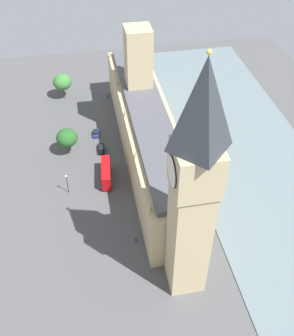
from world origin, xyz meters
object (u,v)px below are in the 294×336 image
(car_blue_midblock, at_px, (96,133))
(clock_tower, at_px, (194,190))
(pedestrian_corner, at_px, (136,239))
(plane_tree_kerbside, at_px, (62,82))
(parliament_building, at_px, (146,130))
(plane_tree_far_end, at_px, (67,138))
(car_black_by_river_gate, at_px, (101,149))
(street_lamp_near_tower, at_px, (67,181))
(pedestrian_trailing, at_px, (107,96))
(double_decker_bus_under_trees, at_px, (106,173))

(car_blue_midblock, bearing_deg, clock_tower, -69.56)
(clock_tower, xyz_separation_m, pedestrian_corner, (8.99, -12.51, -28.25))
(car_blue_midblock, bearing_deg, pedestrian_corner, -76.69)
(clock_tower, height_order, pedestrian_corner, clock_tower)
(plane_tree_kerbside, bearing_deg, car_blue_midblock, 110.52)
(parliament_building, bearing_deg, pedestrian_corner, 74.89)
(plane_tree_kerbside, bearing_deg, parliament_building, 122.57)
(car_blue_midblock, xyz_separation_m, plane_tree_kerbside, (9.28, -24.78, 5.61))
(pedestrian_corner, bearing_deg, plane_tree_kerbside, 136.24)
(parliament_building, distance_m, plane_tree_far_end, 24.18)
(car_black_by_river_gate, xyz_separation_m, street_lamp_near_tower, (10.84, 16.36, 3.61))
(car_black_by_river_gate, distance_m, pedestrian_corner, 36.90)
(parliament_building, bearing_deg, pedestrian_trailing, -76.34)
(double_decker_bus_under_trees, bearing_deg, clock_tower, 116.10)
(clock_tower, height_order, plane_tree_kerbside, clock_tower)
(double_decker_bus_under_trees, xyz_separation_m, street_lamp_near_tower, (10.99, 3.23, 1.87))
(car_blue_midblock, xyz_separation_m, double_decker_bus_under_trees, (-1.05, 21.43, 1.75))
(car_black_by_river_gate, relative_size, plane_tree_far_end, 0.55)
(car_black_by_river_gate, bearing_deg, double_decker_bus_under_trees, -86.52)
(clock_tower, xyz_separation_m, plane_tree_far_end, (23.70, -49.75, -22.93))
(double_decker_bus_under_trees, bearing_deg, car_blue_midblock, -81.85)
(parliament_building, bearing_deg, street_lamp_near_tower, 26.67)
(parliament_building, bearing_deg, double_decker_bus_under_trees, 33.93)
(clock_tower, height_order, street_lamp_near_tower, clock_tower)
(parliament_building, xyz_separation_m, pedestrian_corner, (8.78, 32.49, -8.65))
(plane_tree_far_end, relative_size, street_lamp_near_tower, 1.36)
(parliament_building, height_order, clock_tower, clock_tower)
(pedestrian_corner, distance_m, pedestrian_trailing, 66.38)
(plane_tree_far_end, bearing_deg, car_blue_midblock, -139.64)
(pedestrian_trailing, bearing_deg, parliament_building, -175.67)
(car_blue_midblock, height_order, street_lamp_near_tower, street_lamp_near_tower)
(pedestrian_corner, relative_size, street_lamp_near_tower, 0.25)
(pedestrian_corner, distance_m, street_lamp_near_tower, 25.85)
(car_black_by_river_gate, bearing_deg, car_blue_midblock, 99.01)
(double_decker_bus_under_trees, bearing_deg, parliament_building, -140.74)
(plane_tree_kerbside, relative_size, plane_tree_far_end, 1.06)
(car_black_by_river_gate, relative_size, street_lamp_near_tower, 0.75)
(car_blue_midblock, height_order, pedestrian_corner, car_blue_midblock)
(clock_tower, distance_m, double_decker_bus_under_trees, 46.63)
(clock_tower, height_order, car_black_by_river_gate, clock_tower)
(parliament_building, bearing_deg, plane_tree_far_end, -11.44)
(pedestrian_trailing, relative_size, plane_tree_far_end, 0.19)
(car_blue_midblock, relative_size, pedestrian_trailing, 2.54)
(car_black_by_river_gate, relative_size, pedestrian_trailing, 2.93)
(clock_tower, distance_m, car_blue_midblock, 65.58)
(pedestrian_trailing, height_order, street_lamp_near_tower, street_lamp_near_tower)
(car_blue_midblock, distance_m, plane_tree_far_end, 12.90)
(clock_tower, bearing_deg, pedestrian_trailing, -83.88)
(parliament_building, distance_m, car_blue_midblock, 20.87)
(car_blue_midblock, relative_size, double_decker_bus_under_trees, 0.39)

